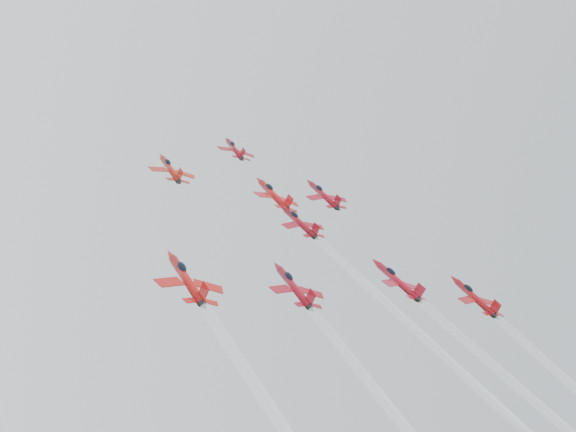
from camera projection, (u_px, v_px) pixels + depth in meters
jet_lead at (234, 149)px, 163.51m from camera, size 8.42×10.24×8.14m
jet_row2_left at (170, 168)px, 139.09m from camera, size 8.74×10.63×8.45m
jet_row2_center at (273, 194)px, 147.39m from camera, size 10.01×12.18×9.67m
jet_row2_right at (323, 194)px, 158.60m from camera, size 9.46×11.51×9.15m
jet_center at (452, 380)px, 107.66m from camera, size 8.88×76.80×60.80m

